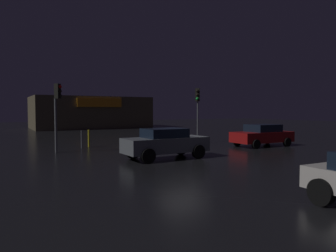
# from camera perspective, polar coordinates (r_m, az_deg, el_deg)

# --- Properties ---
(ground_plane) EXTENTS (120.00, 120.00, 0.00)m
(ground_plane) POSITION_cam_1_polar(r_m,az_deg,el_deg) (16.67, 2.64, -5.70)
(ground_plane) COLOR black
(store_building) EXTENTS (15.47, 9.22, 4.34)m
(store_building) POSITION_cam_1_polar(r_m,az_deg,el_deg) (46.10, -13.88, 2.37)
(store_building) COLOR brown
(store_building) RESTS_ON ground
(traffic_signal_opposite) EXTENTS (0.41, 0.43, 4.14)m
(traffic_signal_opposite) POSITION_cam_1_polar(r_m,az_deg,el_deg) (23.93, 5.36, 4.54)
(traffic_signal_opposite) COLOR #595B60
(traffic_signal_opposite) RESTS_ON ground
(traffic_signal_cross_left) EXTENTS (0.42, 0.42, 4.01)m
(traffic_signal_cross_left) POSITION_cam_1_polar(r_m,az_deg,el_deg) (19.38, -19.42, 3.97)
(traffic_signal_cross_left) COLOR #595B60
(traffic_signal_cross_left) RESTS_ON ground
(car_near) EXTENTS (4.45, 2.00, 1.56)m
(car_near) POSITION_cam_1_polar(r_m,az_deg,el_deg) (16.08, -0.45, -3.05)
(car_near) COLOR slate
(car_near) RESTS_ON ground
(car_crossing) EXTENTS (4.33, 2.15, 1.51)m
(car_crossing) POSITION_cam_1_polar(r_m,az_deg,el_deg) (22.71, 16.67, -1.57)
(car_crossing) COLOR #A51414
(car_crossing) RESTS_ON ground
(bollard_kerb_a) EXTENTS (0.13, 0.13, 1.17)m
(bollard_kerb_a) POSITION_cam_1_polar(r_m,az_deg,el_deg) (21.98, -14.13, -2.18)
(bollard_kerb_a) COLOR gold
(bollard_kerb_a) RESTS_ON ground
(bollard_kerb_b) EXTENTS (0.08, 0.08, 1.16)m
(bollard_kerb_b) POSITION_cam_1_polar(r_m,az_deg,el_deg) (21.33, -15.36, -2.36)
(bollard_kerb_b) COLOR #595B60
(bollard_kerb_b) RESTS_ON ground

